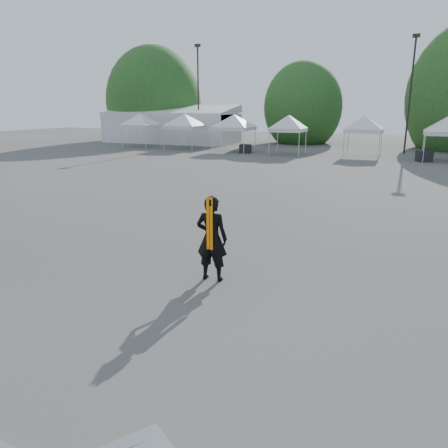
% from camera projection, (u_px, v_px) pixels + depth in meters
% --- Properties ---
extents(ground, '(120.00, 120.00, 0.00)m').
position_uv_depth(ground, '(251.00, 271.00, 10.98)').
color(ground, '#474442').
rests_on(ground, ground).
extents(marquee, '(15.00, 6.25, 4.23)m').
position_uv_depth(marquee, '(171.00, 125.00, 49.85)').
color(marquee, silver).
rests_on(marquee, ground).
extents(light_pole_west, '(0.60, 0.25, 10.30)m').
position_uv_depth(light_pole_west, '(198.00, 89.00, 46.48)').
color(light_pole_west, black).
rests_on(light_pole_west, ground).
extents(light_pole_east, '(0.60, 0.25, 9.80)m').
position_uv_depth(light_pole_east, '(411.00, 88.00, 36.92)').
color(light_pole_east, black).
rests_on(light_pole_east, ground).
extents(tree_far_w, '(4.80, 4.80, 7.30)m').
position_uv_depth(tree_far_w, '(154.00, 102.00, 53.35)').
color(tree_far_w, '#382314').
rests_on(tree_far_w, ground).
extents(tree_mid_w, '(4.16, 4.16, 6.33)m').
position_uv_depth(tree_mid_w, '(303.00, 107.00, 48.56)').
color(tree_mid_w, '#382314').
rests_on(tree_mid_w, ground).
extents(tent_a, '(4.25, 4.25, 3.88)m').
position_uv_depth(tent_a, '(140.00, 116.00, 44.24)').
color(tent_a, silver).
rests_on(tent_a, ground).
extents(tent_b, '(4.54, 4.54, 3.88)m').
position_uv_depth(tent_b, '(185.00, 117.00, 42.07)').
color(tent_b, silver).
rests_on(tent_b, ground).
extents(tent_c, '(4.60, 4.60, 3.88)m').
position_uv_depth(tent_c, '(234.00, 117.00, 39.36)').
color(tent_c, silver).
rests_on(tent_c, ground).
extents(tent_d, '(3.89, 3.89, 3.88)m').
position_uv_depth(tent_d, '(289.00, 118.00, 36.88)').
color(tent_d, silver).
rests_on(tent_d, ground).
extents(tent_e, '(4.11, 4.11, 3.88)m').
position_uv_depth(tent_e, '(365.00, 119.00, 35.39)').
color(tent_e, silver).
rests_on(tent_e, ground).
extents(tent_f, '(4.42, 4.42, 3.88)m').
position_uv_depth(tent_f, '(448.00, 120.00, 32.38)').
color(tent_f, silver).
rests_on(tent_f, ground).
extents(man, '(0.78, 0.55, 2.05)m').
position_uv_depth(man, '(212.00, 238.00, 10.19)').
color(man, black).
rests_on(man, ground).
extents(crate_west, '(1.06, 0.87, 0.76)m').
position_uv_depth(crate_west, '(245.00, 149.00, 38.79)').
color(crate_west, black).
rests_on(crate_west, ground).
extents(crate_mid, '(1.27, 1.15, 0.80)m').
position_uv_depth(crate_mid, '(424.00, 156.00, 32.69)').
color(crate_mid, black).
rests_on(crate_mid, ground).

